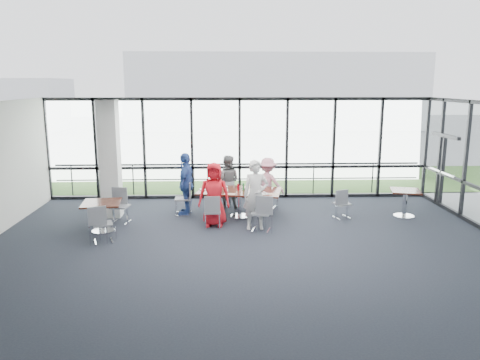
{
  "coord_description": "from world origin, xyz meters",
  "views": [
    {
      "loc": [
        -0.54,
        -9.67,
        3.62
      ],
      "look_at": [
        -0.08,
        2.5,
        1.1
      ],
      "focal_mm": 35.0,
      "sensor_mm": 36.0,
      "label": 1
    }
  ],
  "objects_px": {
    "diner_end": "(186,184)",
    "chair_main_nr": "(261,213)",
    "diner_far_left": "(227,182)",
    "chair_spare_r": "(342,204)",
    "chair_spare_la": "(103,224)",
    "chair_main_fl": "(224,192)",
    "chair_main_fr": "(268,192)",
    "diner_far_right": "(267,184)",
    "structural_column": "(110,159)",
    "side_table_right": "(405,195)",
    "diner_near_right": "(256,195)",
    "diner_near_left": "(214,194)",
    "side_table_left": "(102,206)",
    "chair_spare_lb": "(120,206)",
    "main_table": "(240,194)",
    "chair_main_end": "(183,199)",
    "chair_main_nl": "(213,212)"
  },
  "relations": [
    {
      "from": "side_table_right",
      "to": "chair_main_nr",
      "type": "distance_m",
      "value": 4.22
    },
    {
      "from": "side_table_left",
      "to": "chair_spare_la",
      "type": "xyz_separation_m",
      "value": [
        0.21,
        -0.8,
        -0.2
      ]
    },
    {
      "from": "diner_end",
      "to": "chair_main_nr",
      "type": "xyz_separation_m",
      "value": [
        1.97,
        -1.6,
        -0.42
      ]
    },
    {
      "from": "diner_near_left",
      "to": "chair_main_fr",
      "type": "bearing_deg",
      "value": 55.73
    },
    {
      "from": "chair_main_fl",
      "to": "main_table",
      "type": "bearing_deg",
      "value": 112.5
    },
    {
      "from": "chair_main_fl",
      "to": "diner_near_left",
      "type": "bearing_deg",
      "value": 86.2
    },
    {
      "from": "main_table",
      "to": "diner_far_left",
      "type": "distance_m",
      "value": 1.08
    },
    {
      "from": "chair_spare_lb",
      "to": "diner_far_left",
      "type": "bearing_deg",
      "value": -141.2
    },
    {
      "from": "side_table_left",
      "to": "side_table_right",
      "type": "xyz_separation_m",
      "value": [
        8.01,
        1.03,
        -0.03
      ]
    },
    {
      "from": "side_table_right",
      "to": "chair_main_nl",
      "type": "bearing_deg",
      "value": -171.26
    },
    {
      "from": "chair_spare_r",
      "to": "diner_near_right",
      "type": "bearing_deg",
      "value": -179.41
    },
    {
      "from": "chair_spare_r",
      "to": "diner_near_left",
      "type": "bearing_deg",
      "value": 169.98
    },
    {
      "from": "side_table_left",
      "to": "chair_spare_lb",
      "type": "height_order",
      "value": "chair_spare_lb"
    },
    {
      "from": "diner_end",
      "to": "chair_main_fl",
      "type": "height_order",
      "value": "diner_end"
    },
    {
      "from": "chair_main_nl",
      "to": "diner_near_right",
      "type": "bearing_deg",
      "value": -8.21
    },
    {
      "from": "chair_spare_la",
      "to": "diner_far_left",
      "type": "bearing_deg",
      "value": 27.23
    },
    {
      "from": "diner_end",
      "to": "diner_far_right",
      "type": "bearing_deg",
      "value": 113.72
    },
    {
      "from": "diner_near_left",
      "to": "diner_near_right",
      "type": "xyz_separation_m",
      "value": [
        1.05,
        -0.31,
        0.05
      ]
    },
    {
      "from": "chair_spare_la",
      "to": "side_table_right",
      "type": "bearing_deg",
      "value": -5.43
    },
    {
      "from": "chair_spare_la",
      "to": "side_table_left",
      "type": "bearing_deg",
      "value": 85.82
    },
    {
      "from": "diner_end",
      "to": "chair_main_nl",
      "type": "distance_m",
      "value": 1.56
    },
    {
      "from": "chair_spare_lb",
      "to": "chair_main_fl",
      "type": "bearing_deg",
      "value": -137.06
    },
    {
      "from": "chair_main_nr",
      "to": "chair_spare_la",
      "type": "bearing_deg",
      "value": -153.2
    },
    {
      "from": "side_table_left",
      "to": "side_table_right",
      "type": "distance_m",
      "value": 8.08
    },
    {
      "from": "chair_main_fl",
      "to": "chair_spare_lb",
      "type": "bearing_deg",
      "value": 35.17
    },
    {
      "from": "structural_column",
      "to": "chair_spare_r",
      "type": "xyz_separation_m",
      "value": [
        6.31,
        -0.43,
        -1.2
      ]
    },
    {
      "from": "side_table_right",
      "to": "diner_far_right",
      "type": "height_order",
      "value": "diner_far_right"
    },
    {
      "from": "chair_main_end",
      "to": "diner_near_right",
      "type": "bearing_deg",
      "value": 51.66
    },
    {
      "from": "chair_spare_lb",
      "to": "chair_main_end",
      "type": "bearing_deg",
      "value": -143.48
    },
    {
      "from": "diner_near_left",
      "to": "diner_far_left",
      "type": "bearing_deg",
      "value": 86.41
    },
    {
      "from": "chair_main_fr",
      "to": "diner_far_right",
      "type": "bearing_deg",
      "value": 102.82
    },
    {
      "from": "diner_far_right",
      "to": "chair_main_nl",
      "type": "distance_m",
      "value": 2.39
    },
    {
      "from": "chair_main_nr",
      "to": "chair_spare_r",
      "type": "distance_m",
      "value": 2.52
    },
    {
      "from": "structural_column",
      "to": "chair_spare_la",
      "type": "bearing_deg",
      "value": -82.83
    },
    {
      "from": "diner_far_right",
      "to": "chair_main_fr",
      "type": "distance_m",
      "value": 0.31
    },
    {
      "from": "main_table",
      "to": "chair_main_fr",
      "type": "xyz_separation_m",
      "value": [
        0.86,
        0.93,
        -0.17
      ]
    },
    {
      "from": "structural_column",
      "to": "side_table_right",
      "type": "height_order",
      "value": "structural_column"
    },
    {
      "from": "structural_column",
      "to": "chair_main_nl",
      "type": "distance_m",
      "value": 3.25
    },
    {
      "from": "diner_far_left",
      "to": "chair_main_nr",
      "type": "distance_m",
      "value": 2.46
    },
    {
      "from": "side_table_right",
      "to": "chair_main_end",
      "type": "xyz_separation_m",
      "value": [
        -6.13,
        0.44,
        -0.16
      ]
    },
    {
      "from": "chair_main_fr",
      "to": "chair_spare_la",
      "type": "distance_m",
      "value": 5.04
    },
    {
      "from": "chair_main_nr",
      "to": "chair_spare_lb",
      "type": "relative_size",
      "value": 1.02
    },
    {
      "from": "main_table",
      "to": "diner_far_right",
      "type": "relative_size",
      "value": 1.6
    },
    {
      "from": "main_table",
      "to": "side_table_left",
      "type": "relative_size",
      "value": 2.39
    },
    {
      "from": "diner_near_right",
      "to": "chair_main_fr",
      "type": "height_order",
      "value": "diner_near_right"
    },
    {
      "from": "diner_near_right",
      "to": "diner_far_right",
      "type": "xyz_separation_m",
      "value": [
        0.48,
        1.92,
        -0.12
      ]
    },
    {
      "from": "diner_far_right",
      "to": "diner_end",
      "type": "relative_size",
      "value": 0.87
    },
    {
      "from": "diner_near_right",
      "to": "diner_far_right",
      "type": "height_order",
      "value": "diner_near_right"
    },
    {
      "from": "chair_main_fl",
      "to": "chair_main_end",
      "type": "xyz_separation_m",
      "value": [
        -1.15,
        -0.94,
        0.03
      ]
    },
    {
      "from": "chair_main_fl",
      "to": "diner_far_left",
      "type": "bearing_deg",
      "value": 119.01
    }
  ]
}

